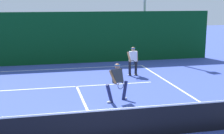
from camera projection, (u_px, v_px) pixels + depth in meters
The scene contains 8 objects.
court_line_baseline_far at pixel (69, 69), 19.59m from camera, with size 9.36×0.10×0.01m, color white.
court_line_service at pixel (77, 86), 15.52m from camera, with size 7.63×0.10×0.01m, color white.
court_line_centre at pixel (86, 107), 12.50m from camera, with size 0.10×6.40×0.01m, color white.
tennis_net at pixel (101, 125), 9.34m from camera, with size 10.26×0.09×1.08m.
player_near at pixel (117, 81), 13.06m from camera, with size 1.08×1.00×1.60m.
player_far at pixel (133, 60), 17.60m from camera, with size 0.69×0.86×1.60m.
tennis_ball at pixel (3, 117), 11.33m from camera, with size 0.07×0.07×0.07m, color #D1E033.
back_fence_windscreen at pixel (66, 38), 20.85m from camera, with size 20.16×0.12×3.39m, color #083B18.
Camera 1 is at (-1.64, -8.65, 4.10)m, focal length 51.19 mm.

